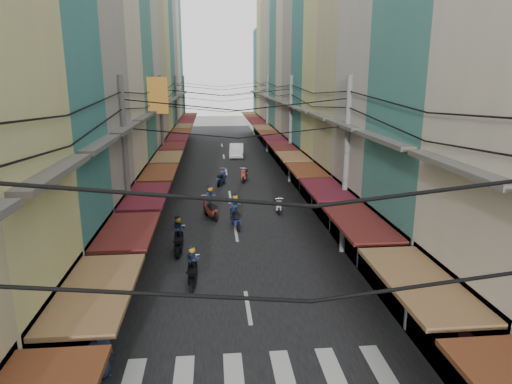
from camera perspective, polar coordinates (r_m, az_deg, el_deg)
ground at (r=18.83m, az=-1.50°, el=-11.35°), size 160.00×160.00×0.00m
road at (r=37.84m, az=-3.64°, el=1.85°), size 10.00×80.00×0.02m
sidewalk_left at (r=38.19m, az=-13.44°, el=1.63°), size 3.00×80.00×0.06m
sidewalk_right at (r=38.58m, az=6.06°, el=2.07°), size 3.00×80.00×0.06m
crosswalk at (r=13.67m, az=0.41°, el=-22.16°), size 7.55×2.40×0.01m
building_row_left at (r=34.21m, az=-17.66°, el=16.39°), size 7.80×67.67×23.70m
building_row_right at (r=34.61m, az=10.08°, el=16.18°), size 7.80×68.98×22.59m
utility_poles at (r=32.01m, az=-3.52°, el=11.48°), size 10.20×66.13×8.20m
white_car at (r=47.59m, az=-2.43°, el=4.43°), size 4.84×2.19×1.67m
bicycle at (r=21.07m, az=18.64°, el=-9.25°), size 1.69×1.03×1.09m
moving_scooters at (r=26.09m, az=-4.59°, el=-2.66°), size 6.01×20.26×2.00m
parked_scooters at (r=15.97m, az=13.14°, el=-14.92°), size 12.85×14.16×0.96m
pedestrians at (r=19.73m, az=-14.01°, el=-7.35°), size 12.48×22.46×2.11m
traffic_sign at (r=16.87m, az=19.10°, el=-6.53°), size 0.10×0.71×3.22m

